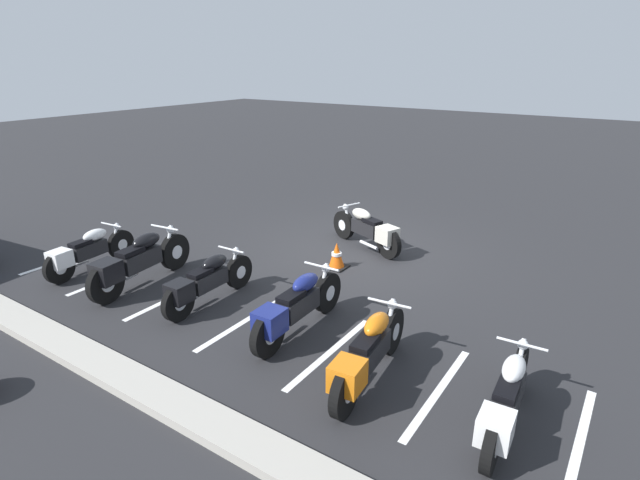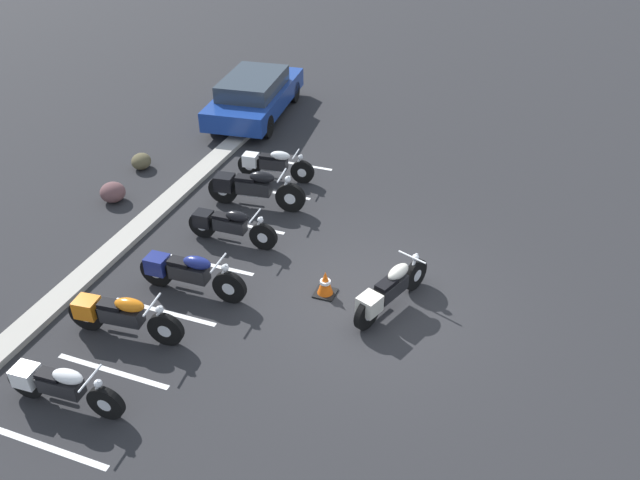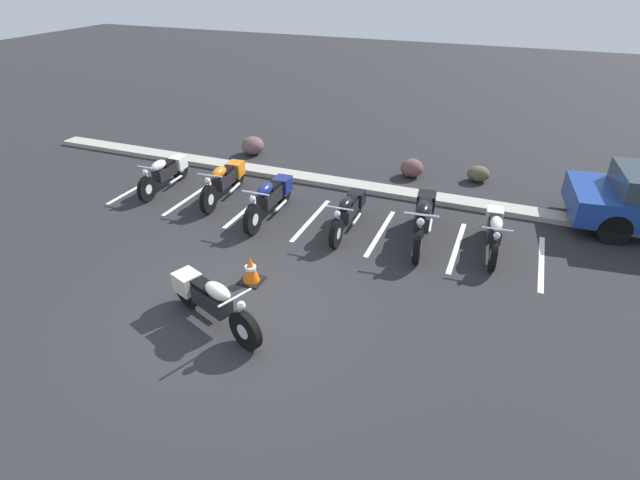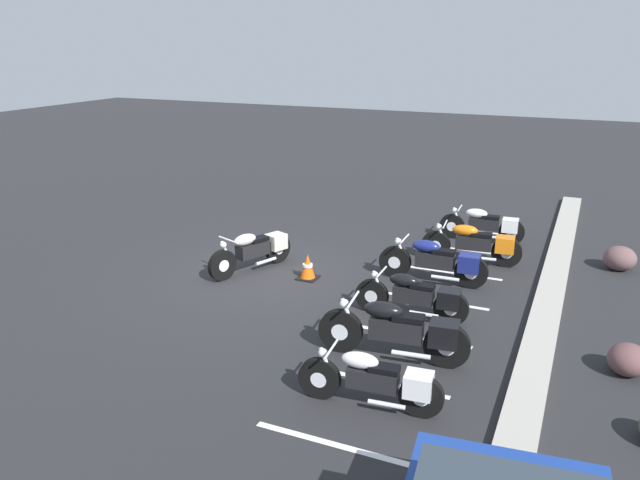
# 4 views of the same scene
# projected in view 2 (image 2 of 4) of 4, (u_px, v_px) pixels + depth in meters

# --- Properties ---
(ground) EXTENTS (60.00, 60.00, 0.00)m
(ground) POSITION_uv_depth(u_px,v_px,m) (376.00, 301.00, 11.64)
(ground) COLOR #262628
(motorcycle_cream_featured) EXTENTS (2.01, 0.97, 0.83)m
(motorcycle_cream_featured) POSITION_uv_depth(u_px,v_px,m) (389.00, 290.00, 11.19)
(motorcycle_cream_featured) COLOR black
(motorcycle_cream_featured) RESTS_ON ground
(parked_bike_0) EXTENTS (0.56, 2.00, 0.79)m
(parked_bike_0) POSITION_uv_depth(u_px,v_px,m) (58.00, 385.00, 9.35)
(parked_bike_0) COLOR black
(parked_bike_0) RESTS_ON ground
(parked_bike_1) EXTENTS (0.61, 2.14, 0.84)m
(parked_bike_1) POSITION_uv_depth(u_px,v_px,m) (119.00, 315.00, 10.63)
(parked_bike_1) COLOR black
(parked_bike_1) RESTS_ON ground
(parked_bike_2) EXTENTS (0.61, 2.19, 0.86)m
(parked_bike_2) POSITION_uv_depth(u_px,v_px,m) (186.00, 272.00, 11.61)
(parked_bike_2) COLOR black
(parked_bike_2) RESTS_ON ground
(parked_bike_3) EXTENTS (0.56, 2.01, 0.79)m
(parked_bike_3) POSITION_uv_depth(u_px,v_px,m) (228.00, 225.00, 13.04)
(parked_bike_3) COLOR black
(parked_bike_3) RESTS_ON ground
(parked_bike_4) EXTENTS (0.69, 2.32, 0.91)m
(parked_bike_4) POSITION_uv_depth(u_px,v_px,m) (251.00, 187.00, 14.23)
(parked_bike_4) COLOR black
(parked_bike_4) RESTS_ON ground
(parked_bike_5) EXTENTS (0.56, 1.97, 0.77)m
(parked_bike_5) POSITION_uv_depth(u_px,v_px,m) (272.00, 164.00, 15.37)
(parked_bike_5) COLOR black
(parked_bike_5) RESTS_ON ground
(car_blue) EXTENTS (4.47, 2.25, 1.29)m
(car_blue) POSITION_uv_depth(u_px,v_px,m) (255.00, 95.00, 18.49)
(car_blue) COLOR black
(car_blue) RESTS_ON ground
(concrete_curb) EXTENTS (18.00, 0.50, 0.12)m
(concrete_curb) POSITION_uv_depth(u_px,v_px,m) (124.00, 241.00, 13.19)
(concrete_curb) COLOR #A8A399
(concrete_curb) RESTS_ON ground
(landscape_rock_0) EXTENTS (0.67, 0.62, 0.40)m
(landscape_rock_0) POSITION_uv_depth(u_px,v_px,m) (141.00, 161.00, 15.94)
(landscape_rock_0) COLOR brown
(landscape_rock_0) RESTS_ON ground
(landscape_rock_1) EXTENTS (0.73, 0.72, 0.47)m
(landscape_rock_1) POSITION_uv_depth(u_px,v_px,m) (113.00, 192.00, 14.55)
(landscape_rock_1) COLOR brown
(landscape_rock_1) RESTS_ON ground
(traffic_cone) EXTENTS (0.40, 0.40, 0.52)m
(traffic_cone) POSITION_uv_depth(u_px,v_px,m) (325.00, 284.00, 11.68)
(traffic_cone) COLOR black
(traffic_cone) RESTS_ON ground
(stall_line_0) EXTENTS (0.10, 2.10, 0.00)m
(stall_line_0) POSITION_uv_depth(u_px,v_px,m) (46.00, 447.00, 8.93)
(stall_line_0) COLOR white
(stall_line_0) RESTS_ON ground
(stall_line_1) EXTENTS (0.10, 2.10, 0.00)m
(stall_line_1) POSITION_uv_depth(u_px,v_px,m) (112.00, 371.00, 10.15)
(stall_line_1) COLOR white
(stall_line_1) RESTS_ON ground
(stall_line_2) EXTENTS (0.10, 2.10, 0.00)m
(stall_line_2) POSITION_uv_depth(u_px,v_px,m) (164.00, 312.00, 11.38)
(stall_line_2) COLOR white
(stall_line_2) RESTS_ON ground
(stall_line_3) EXTENTS (0.10, 2.10, 0.00)m
(stall_line_3) POSITION_uv_depth(u_px,v_px,m) (206.00, 264.00, 12.60)
(stall_line_3) COLOR white
(stall_line_3) RESTS_ON ground
(stall_line_4) EXTENTS (0.10, 2.10, 0.00)m
(stall_line_4) POSITION_uv_depth(u_px,v_px,m) (241.00, 224.00, 13.82)
(stall_line_4) COLOR white
(stall_line_4) RESTS_ON ground
(stall_line_5) EXTENTS (0.10, 2.10, 0.00)m
(stall_line_5) POSITION_uv_depth(u_px,v_px,m) (270.00, 191.00, 15.05)
(stall_line_5) COLOR white
(stall_line_5) RESTS_ON ground
(stall_line_6) EXTENTS (0.10, 2.10, 0.00)m
(stall_line_6) POSITION_uv_depth(u_px,v_px,m) (294.00, 163.00, 16.27)
(stall_line_6) COLOR white
(stall_line_6) RESTS_ON ground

